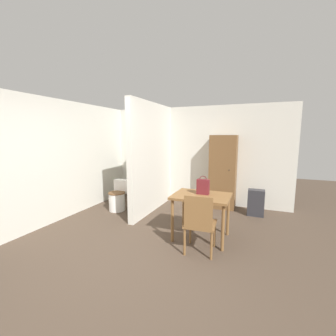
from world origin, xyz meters
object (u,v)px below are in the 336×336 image
Objects in this scene: wooden_chair at (200,222)px; wooden_cabinet at (223,172)px; space_heater at (256,203)px; handbag at (203,187)px; dining_table at (201,201)px; toilet at (118,197)px.

wooden_cabinet is at bearing 86.54° from wooden_chair.
wooden_chair is at bearing -110.30° from space_heater.
handbag reaches higher than wooden_chair.
handbag is 0.55× the size of space_heater.
dining_table is 0.55m from wooden_chair.
dining_table is 1.81m from space_heater.
toilet reaches higher than space_heater.
toilet is 2.38m from handbag.
wooden_chair is 0.71m from handbag.
toilet is (-2.19, 0.74, -0.37)m from dining_table.
dining_table is at bearing -119.06° from space_heater.
toilet is (-2.29, 1.25, -0.20)m from wooden_chair.
handbag is (2.20, -0.67, 0.60)m from toilet.
toilet is at bearing 162.97° from handbag.
dining_table is 2.96× the size of handbag.
space_heater is at bearing 14.84° from toilet.
dining_table is 0.24m from handbag.
wooden_cabinet reaches higher than dining_table.
space_heater is at bearing 60.09° from handbag.
toilet is at bearing 147.47° from wooden_chair.
wooden_chair is 2.20m from space_heater.
wooden_cabinet is (-0.02, 2.35, 0.39)m from wooden_chair.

